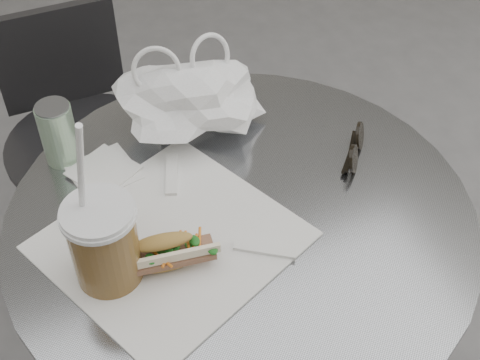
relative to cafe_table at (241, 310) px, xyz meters
name	(u,v)px	position (x,y,z in m)	size (l,w,h in m)	color
cafe_table	(241,310)	(0.00, 0.00, 0.00)	(0.76, 0.76, 0.74)	slate
chair_far	(90,172)	(-0.15, 0.63, -0.14)	(0.38, 0.39, 0.73)	#2B2B2D
sandwich_paper	(171,241)	(-0.12, -0.01, 0.28)	(0.34, 0.33, 0.00)	white
banh_mi	(164,253)	(-0.15, -0.05, 0.31)	(0.19, 0.10, 0.06)	#A98940
iced_coffee	(104,243)	(-0.23, -0.04, 0.35)	(0.11, 0.11, 0.31)	brown
sunglasses	(355,149)	(0.23, 0.04, 0.29)	(0.09, 0.10, 0.05)	black
plastic_bag	(190,100)	(0.00, 0.23, 0.33)	(0.24, 0.19, 0.12)	white
napkin_stack	(104,172)	(-0.18, 0.18, 0.28)	(0.13, 0.13, 0.01)	white
drink_can	(58,133)	(-0.23, 0.24, 0.33)	(0.06, 0.06, 0.12)	#589759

